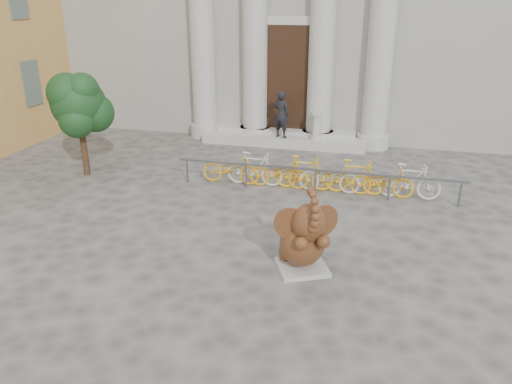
% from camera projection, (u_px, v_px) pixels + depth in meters
% --- Properties ---
extents(ground, '(80.00, 80.00, 0.00)m').
position_uv_depth(ground, '(195.00, 271.00, 10.10)').
color(ground, '#474442').
rests_on(ground, ground).
extents(entrance_steps, '(6.00, 1.20, 0.36)m').
position_uv_depth(entrance_steps, '(284.00, 140.00, 18.50)').
color(entrance_steps, '#A8A59E').
rests_on(entrance_steps, ground).
extents(elephant_statue, '(1.33, 1.53, 1.93)m').
position_uv_depth(elephant_statue, '(304.00, 239.00, 9.88)').
color(elephant_statue, '#A8A59E').
rests_on(elephant_statue, ground).
extents(bike_rack, '(8.00, 0.53, 1.00)m').
position_uv_depth(bike_rack, '(316.00, 174.00, 14.05)').
color(bike_rack, slate).
rests_on(bike_rack, ground).
extents(tree, '(1.81, 1.65, 3.14)m').
position_uv_depth(tree, '(79.00, 105.00, 14.64)').
color(tree, '#332114').
rests_on(tree, ground).
extents(pedestrian, '(0.71, 0.58, 1.68)m').
position_uv_depth(pedestrian, '(281.00, 114.00, 17.81)').
color(pedestrian, black).
rests_on(pedestrian, entrance_steps).
extents(balustrade_post, '(0.39, 0.39, 0.97)m').
position_uv_depth(balustrade_post, '(316.00, 127.00, 17.72)').
color(balustrade_post, '#A8A59E').
rests_on(balustrade_post, entrance_steps).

